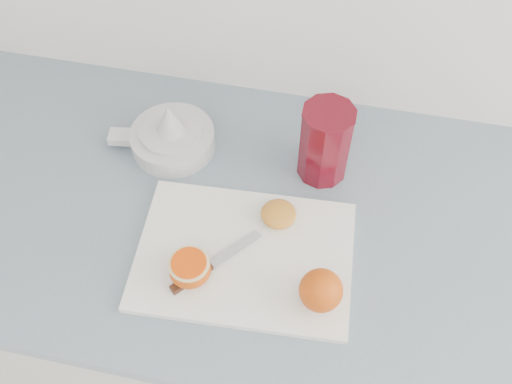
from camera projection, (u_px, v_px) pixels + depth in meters
counter at (254, 314)px, 1.37m from camera, size 2.37×0.64×0.89m
cutting_board at (244, 255)px, 0.95m from camera, size 0.37×0.28×0.01m
whole_orange at (321, 290)px, 0.86m from camera, size 0.07×0.07×0.07m
half_orange at (190, 269)px, 0.90m from camera, size 0.07×0.07×0.04m
squeezed_shell at (279, 214)px, 0.97m from camera, size 0.06×0.06×0.03m
paring_knife at (200, 272)px, 0.91m from camera, size 0.12×0.14×0.01m
citrus_juicer at (171, 136)px, 1.07m from camera, size 0.20×0.16×0.11m
red_tumbler at (325, 145)px, 1.00m from camera, size 0.09×0.09×0.15m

